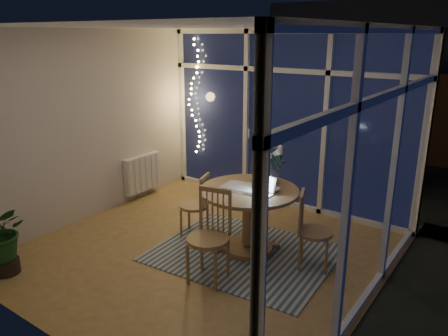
# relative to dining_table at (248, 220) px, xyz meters

# --- Properties ---
(floor) EXTENTS (4.00, 4.00, 0.00)m
(floor) POSITION_rel_dining_table_xyz_m (-0.42, -0.34, -0.40)
(floor) COLOR olive
(floor) RESTS_ON ground
(ceiling) EXTENTS (4.00, 4.00, 0.00)m
(ceiling) POSITION_rel_dining_table_xyz_m (-0.42, -0.34, 2.20)
(ceiling) COLOR white
(ceiling) RESTS_ON wall_back
(wall_back) EXTENTS (4.00, 0.04, 2.60)m
(wall_back) POSITION_rel_dining_table_xyz_m (-0.42, 1.66, 0.90)
(wall_back) COLOR beige
(wall_back) RESTS_ON floor
(wall_front) EXTENTS (4.00, 0.04, 2.60)m
(wall_front) POSITION_rel_dining_table_xyz_m (-0.42, -2.34, 0.90)
(wall_front) COLOR beige
(wall_front) RESTS_ON floor
(wall_left) EXTENTS (0.04, 4.00, 2.60)m
(wall_left) POSITION_rel_dining_table_xyz_m (-2.42, -0.34, 0.90)
(wall_left) COLOR beige
(wall_left) RESTS_ON floor
(wall_right) EXTENTS (0.04, 4.00, 2.60)m
(wall_right) POSITION_rel_dining_table_xyz_m (1.58, -0.34, 0.90)
(wall_right) COLOR beige
(wall_right) RESTS_ON floor
(window_wall_back) EXTENTS (4.00, 0.10, 2.60)m
(window_wall_back) POSITION_rel_dining_table_xyz_m (-0.42, 1.62, 0.90)
(window_wall_back) COLOR white
(window_wall_back) RESTS_ON floor
(window_wall_right) EXTENTS (0.10, 4.00, 2.60)m
(window_wall_right) POSITION_rel_dining_table_xyz_m (1.54, -0.34, 0.90)
(window_wall_right) COLOR white
(window_wall_right) RESTS_ON floor
(radiator) EXTENTS (0.10, 0.70, 0.58)m
(radiator) POSITION_rel_dining_table_xyz_m (-2.36, 0.56, 0.00)
(radiator) COLOR white
(radiator) RESTS_ON wall_left
(fairy_lights) EXTENTS (0.24, 0.10, 1.85)m
(fairy_lights) POSITION_rel_dining_table_xyz_m (-2.07, 1.54, 1.13)
(fairy_lights) COLOR #F1CA60
(fairy_lights) RESTS_ON window_wall_back
(garden_patio) EXTENTS (12.00, 6.00, 0.10)m
(garden_patio) POSITION_rel_dining_table_xyz_m (0.08, 4.66, -0.46)
(garden_patio) COLOR black
(garden_patio) RESTS_ON ground
(garden_fence) EXTENTS (11.00, 0.08, 1.80)m
(garden_fence) POSITION_rel_dining_table_xyz_m (-0.42, 5.16, 0.50)
(garden_fence) COLOR #372414
(garden_fence) RESTS_ON ground
(neighbour_roof) EXTENTS (7.00, 3.00, 2.20)m
(neighbour_roof) POSITION_rel_dining_table_xyz_m (-0.12, 8.16, 1.80)
(neighbour_roof) COLOR #383B43
(neighbour_roof) RESTS_ON ground
(garden_shrubs) EXTENTS (0.90, 0.90, 0.90)m
(garden_shrubs) POSITION_rel_dining_table_xyz_m (-1.22, 3.06, 0.05)
(garden_shrubs) COLOR black
(garden_shrubs) RESTS_ON ground
(rug) EXTENTS (2.17, 1.79, 0.01)m
(rug) POSITION_rel_dining_table_xyz_m (-0.00, -0.10, -0.39)
(rug) COLOR beige
(rug) RESTS_ON floor
(dining_table) EXTENTS (1.24, 1.24, 0.79)m
(dining_table) POSITION_rel_dining_table_xyz_m (0.00, 0.00, 0.00)
(dining_table) COLOR olive
(dining_table) RESTS_ON floor
(chair_left) EXTENTS (0.49, 0.49, 0.84)m
(chair_left) POSITION_rel_dining_table_xyz_m (-0.81, -0.03, 0.02)
(chair_left) COLOR olive
(chair_left) RESTS_ON floor
(chair_right) EXTENTS (0.54, 0.54, 0.90)m
(chair_right) POSITION_rel_dining_table_xyz_m (0.81, 0.10, 0.05)
(chair_right) COLOR olive
(chair_right) RESTS_ON floor
(chair_front) EXTENTS (0.55, 0.55, 1.01)m
(chair_front) POSITION_rel_dining_table_xyz_m (0.01, -0.81, 0.11)
(chair_front) COLOR olive
(chair_front) RESTS_ON floor
(laptop) EXTENTS (0.31, 0.27, 0.21)m
(laptop) POSITION_rel_dining_table_xyz_m (0.19, -0.09, 0.50)
(laptop) COLOR silver
(laptop) RESTS_ON dining_table
(flower_vase) EXTENTS (0.22, 0.22, 0.21)m
(flower_vase) POSITION_rel_dining_table_xyz_m (0.08, 0.35, 0.50)
(flower_vase) COLOR white
(flower_vase) RESTS_ON dining_table
(bowl) EXTENTS (0.16, 0.16, 0.04)m
(bowl) POSITION_rel_dining_table_xyz_m (0.26, 0.10, 0.42)
(bowl) COLOR white
(bowl) RESTS_ON dining_table
(newspapers) EXTENTS (0.47, 0.39, 0.02)m
(newspapers) POSITION_rel_dining_table_xyz_m (-0.08, -0.03, 0.41)
(newspapers) COLOR silver
(newspapers) RESTS_ON dining_table
(phone) EXTENTS (0.11, 0.07, 0.01)m
(phone) POSITION_rel_dining_table_xyz_m (0.10, -0.04, 0.40)
(phone) COLOR black
(phone) RESTS_ON dining_table
(potted_plant) EXTENTS (0.58, 0.52, 0.76)m
(potted_plant) POSITION_rel_dining_table_xyz_m (-1.88, -1.99, -0.02)
(potted_plant) COLOR #174219
(potted_plant) RESTS_ON floor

